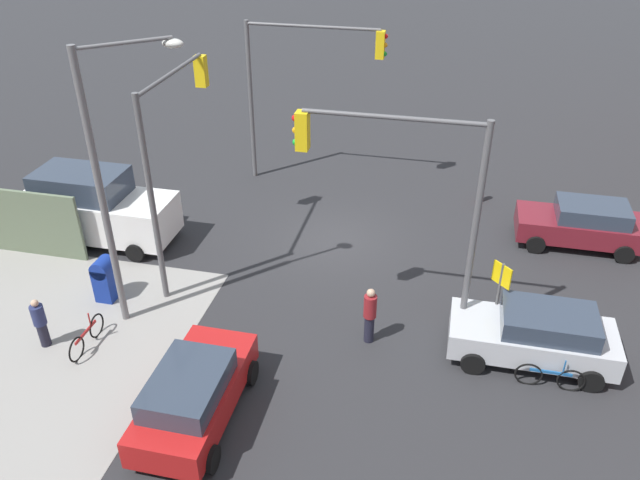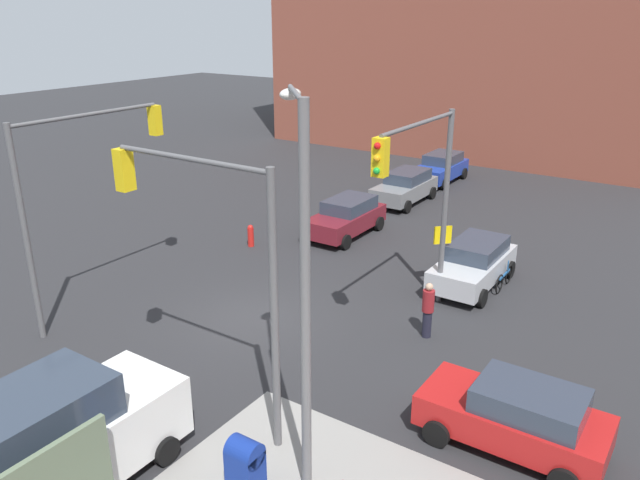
{
  "view_description": "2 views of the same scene",
  "coord_description": "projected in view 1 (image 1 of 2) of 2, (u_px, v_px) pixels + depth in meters",
  "views": [
    {
      "loc": [
        -3.69,
        18.81,
        11.6
      ],
      "look_at": [
        0.01,
        2.59,
        1.52
      ],
      "focal_mm": 35.0,
      "sensor_mm": 36.0,
      "label": 1
    },
    {
      "loc": [
        13.75,
        11.85,
        9.36
      ],
      "look_at": [
        -2.74,
        0.81,
        2.0
      ],
      "focal_mm": 35.0,
      "sensor_mm": 36.0,
      "label": 2
    }
  ],
  "objects": [
    {
      "name": "ground_plane",
      "position": [
        336.0,
        240.0,
        22.4
      ],
      "size": [
        120.0,
        120.0,
        0.0
      ],
      "primitive_type": "plane",
      "color": "#28282B"
    },
    {
      "name": "traffic_signal_nw_corner",
      "position": [
        406.0,
        186.0,
        15.76
      ],
      "size": [
        4.88,
        0.36,
        6.5
      ],
      "color": "#59595B",
      "rests_on": "ground"
    },
    {
      "name": "traffic_signal_se_corner",
      "position": [
        301.0,
        72.0,
        24.2
      ],
      "size": [
        5.53,
        0.36,
        6.5
      ],
      "color": "#59595B",
      "rests_on": "ground"
    },
    {
      "name": "traffic_signal_ne_corner",
      "position": [
        172.0,
        137.0,
        18.6
      ],
      "size": [
        0.36,
        4.7,
        6.5
      ],
      "color": "#59595B",
      "rests_on": "ground"
    },
    {
      "name": "street_lamp_corner",
      "position": [
        111.0,
        172.0,
        16.27
      ],
      "size": [
        2.17,
        1.88,
        8.0
      ],
      "color": "slate",
      "rests_on": "ground"
    },
    {
      "name": "warning_sign_two_way",
      "position": [
        500.0,
        287.0,
        17.08
      ],
      "size": [
        0.48,
        0.48,
        2.4
      ],
      "color": "#4C4C4C",
      "rests_on": "ground"
    },
    {
      "name": "mailbox_blue",
      "position": [
        105.0,
        278.0,
        19.01
      ],
      "size": [
        0.56,
        0.64,
        1.43
      ],
      "color": "navy",
      "rests_on": "ground"
    },
    {
      "name": "fire_hydrant",
      "position": [
        481.0,
        190.0,
        24.7
      ],
      "size": [
        0.26,
        0.26,
        0.94
      ],
      "color": "red",
      "rests_on": "ground"
    },
    {
      "name": "hatchback_maroon",
      "position": [
        582.0,
        223.0,
        21.7
      ],
      "size": [
        4.21,
        2.02,
        1.62
      ],
      "color": "maroon",
      "rests_on": "ground"
    },
    {
      "name": "coupe_red",
      "position": [
        194.0,
        393.0,
        14.76
      ],
      "size": [
        2.02,
        4.11,
        1.62
      ],
      "color": "#B21919",
      "rests_on": "ground"
    },
    {
      "name": "sedan_silver",
      "position": [
        536.0,
        334.0,
        16.6
      ],
      "size": [
        4.33,
        2.02,
        1.62
      ],
      "color": "#B7BABF",
      "rests_on": "ground"
    },
    {
      "name": "van_white_delivery",
      "position": [
        94.0,
        207.0,
        21.81
      ],
      "size": [
        5.4,
        2.32,
        2.62
      ],
      "color": "white",
      "rests_on": "ground"
    },
    {
      "name": "pedestrian_crossing",
      "position": [
        40.0,
        322.0,
        17.11
      ],
      "size": [
        0.36,
        0.36,
        1.56
      ],
      "rotation": [
        0.0,
        0.0,
        3.08
      ],
      "color": "navy",
      "rests_on": "ground"
    },
    {
      "name": "pedestrian_waiting",
      "position": [
        370.0,
        314.0,
        17.21
      ],
      "size": [
        0.36,
        0.36,
        1.77
      ],
      "rotation": [
        0.0,
        0.0,
        5.37
      ],
      "color": "maroon",
      "rests_on": "ground"
    },
    {
      "name": "bicycle_leaning_on_fence",
      "position": [
        87.0,
        337.0,
        17.28
      ],
      "size": [
        0.05,
        1.75,
        0.97
      ],
      "color": "black",
      "rests_on": "ground"
    },
    {
      "name": "bicycle_at_crosswalk",
      "position": [
        550.0,
        377.0,
        15.93
      ],
      "size": [
        1.75,
        0.05,
        0.97
      ],
      "color": "black",
      "rests_on": "ground"
    }
  ]
}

